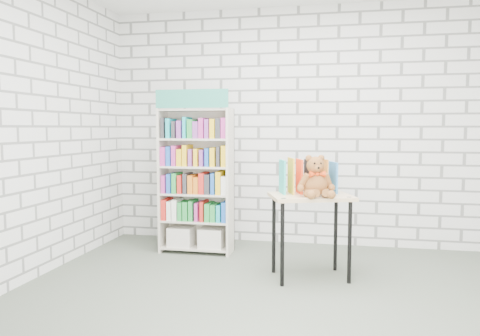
# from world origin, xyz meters

# --- Properties ---
(ground) EXTENTS (4.50, 4.50, 0.00)m
(ground) POSITION_xyz_m (0.00, 0.00, 0.00)
(ground) COLOR #4B5446
(ground) RESTS_ON ground
(room_shell) EXTENTS (4.52, 4.02, 2.81)m
(room_shell) POSITION_xyz_m (0.00, 0.00, 1.78)
(room_shell) COLOR silver
(room_shell) RESTS_ON ground
(bookshelf) EXTENTS (0.80, 0.31, 1.79)m
(bookshelf) POSITION_xyz_m (-1.06, 1.36, 0.82)
(bookshelf) COLOR beige
(bookshelf) RESTS_ON ground
(display_table) EXTENTS (0.84, 0.70, 0.78)m
(display_table) POSITION_xyz_m (0.24, 0.69, 0.67)
(display_table) COLOR tan
(display_table) RESTS_ON ground
(table_books) EXTENTS (0.55, 0.37, 0.30)m
(table_books) POSITION_xyz_m (0.20, 0.80, 0.93)
(table_books) COLOR #2BBBAE
(table_books) RESTS_ON display_table
(teddy_bear) EXTENTS (0.34, 0.33, 0.37)m
(teddy_bear) POSITION_xyz_m (0.28, 0.59, 0.93)
(teddy_bear) COLOR brown
(teddy_bear) RESTS_ON display_table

